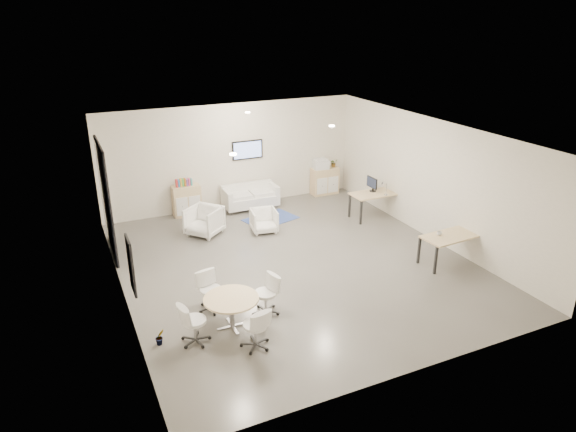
% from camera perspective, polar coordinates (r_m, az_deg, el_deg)
% --- Properties ---
extents(room_shell, '(9.60, 10.60, 4.80)m').
position_cam_1_polar(room_shell, '(11.92, 0.79, 1.57)').
color(room_shell, '#585650').
rests_on(room_shell, ground).
extents(glass_door, '(0.09, 1.90, 2.85)m').
position_cam_1_polar(glass_door, '(13.31, -19.67, 2.01)').
color(glass_door, black).
rests_on(glass_door, room_shell).
extents(artwork, '(0.05, 0.54, 1.04)m').
position_cam_1_polar(artwork, '(9.49, -17.04, -5.30)').
color(artwork, black).
rests_on(artwork, room_shell).
extents(wall_tv, '(0.98, 0.06, 0.58)m').
position_cam_1_polar(wall_tv, '(16.00, -4.53, 7.34)').
color(wall_tv, black).
rests_on(wall_tv, room_shell).
extents(ceiling_spots, '(3.14, 4.14, 0.03)m').
position_cam_1_polar(ceiling_spots, '(12.13, -1.76, 9.70)').
color(ceiling_spots, '#FFEAC6').
rests_on(ceiling_spots, room_shell).
extents(sideboard_left, '(0.82, 0.43, 0.92)m').
position_cam_1_polar(sideboard_left, '(15.63, -11.19, 1.69)').
color(sideboard_left, '#D7B381').
rests_on(sideboard_left, room_shell).
extents(sideboard_right, '(0.90, 0.44, 0.90)m').
position_cam_1_polar(sideboard_right, '(17.23, 4.09, 3.91)').
color(sideboard_right, '#D7B381').
rests_on(sideboard_right, room_shell).
extents(books, '(0.48, 0.14, 0.22)m').
position_cam_1_polar(books, '(15.44, -11.50, 3.67)').
color(books, red).
rests_on(books, sideboard_left).
extents(printer, '(0.54, 0.48, 0.35)m').
position_cam_1_polar(printer, '(16.98, 3.65, 5.82)').
color(printer, white).
rests_on(printer, sideboard_right).
extents(loveseat, '(1.69, 0.87, 0.63)m').
position_cam_1_polar(loveseat, '(16.02, -4.27, 2.10)').
color(loveseat, white).
rests_on(loveseat, room_shell).
extents(blue_rug, '(1.69, 1.34, 0.01)m').
position_cam_1_polar(blue_rug, '(15.20, -1.95, -0.31)').
color(blue_rug, navy).
rests_on(blue_rug, room_shell).
extents(armchair_left, '(1.15, 1.15, 0.87)m').
position_cam_1_polar(armchair_left, '(14.18, -9.32, -0.40)').
color(armchair_left, white).
rests_on(armchair_left, room_shell).
extents(armchair_right, '(0.78, 0.74, 0.71)m').
position_cam_1_polar(armchair_right, '(14.23, -2.69, -0.40)').
color(armchair_right, white).
rests_on(armchair_right, room_shell).
extents(desk_rear, '(1.47, 0.73, 0.76)m').
position_cam_1_polar(desk_rear, '(15.32, 9.70, 2.28)').
color(desk_rear, '#D7B381').
rests_on(desk_rear, room_shell).
extents(desk_front, '(1.47, 0.81, 0.74)m').
position_cam_1_polar(desk_front, '(12.90, 17.62, -2.35)').
color(desk_front, '#D7B381').
rests_on(desk_front, room_shell).
extents(monitor, '(0.20, 0.50, 0.44)m').
position_cam_1_polar(monitor, '(15.32, 9.33, 3.54)').
color(monitor, black).
rests_on(monitor, desk_rear).
extents(round_table, '(1.06, 1.06, 0.65)m').
position_cam_1_polar(round_table, '(9.98, -6.32, -9.46)').
color(round_table, '#D7B381').
rests_on(round_table, room_shell).
extents(meeting_chairs, '(2.25, 2.25, 0.82)m').
position_cam_1_polar(meeting_chairs, '(10.06, -6.28, -10.19)').
color(meeting_chairs, white).
rests_on(meeting_chairs, room_shell).
extents(plant_cabinet, '(0.25, 0.28, 0.21)m').
position_cam_1_polar(plant_cabinet, '(17.22, 5.10, 5.80)').
color(plant_cabinet, '#3F7F3F').
rests_on(plant_cabinet, sideboard_right).
extents(plant_floor, '(0.24, 0.35, 0.14)m').
position_cam_1_polar(plant_floor, '(10.00, -14.01, -13.31)').
color(plant_floor, '#3F7F3F').
rests_on(plant_floor, room_shell).
extents(cup, '(0.13, 0.11, 0.12)m').
position_cam_1_polar(cup, '(12.76, 16.47, -1.82)').
color(cup, white).
rests_on(cup, desk_front).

